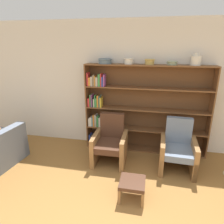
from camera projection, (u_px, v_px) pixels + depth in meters
wall_back at (135, 87)px, 4.31m from camera, size 12.00×0.06×2.75m
bookshelf at (136, 110)px, 4.30m from camera, size 2.58×0.30×1.87m
bowl_slate at (105, 61)px, 4.07m from camera, size 0.29×0.29×0.10m
bowl_terracotta at (129, 61)px, 3.98m from camera, size 0.19×0.19×0.12m
bowl_cream at (150, 61)px, 3.90m from camera, size 0.20×0.20×0.11m
bowl_sage at (172, 63)px, 3.83m from camera, size 0.21×0.21×0.07m
vase_tall at (196, 60)px, 3.73m from camera, size 0.19×0.19×0.22m
armchair_leather at (110, 143)px, 3.97m from camera, size 0.65×0.69×0.94m
armchair_cushioned at (178, 149)px, 3.72m from camera, size 0.67×0.71×0.94m
footstool at (132, 184)px, 3.00m from camera, size 0.38×0.38×0.31m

